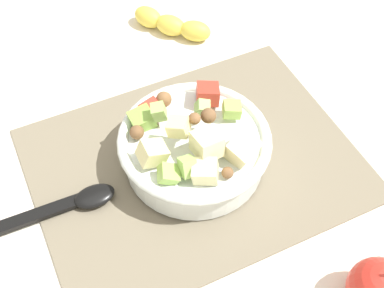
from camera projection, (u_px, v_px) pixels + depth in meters
The scene contains 5 objects.
ground_plane at pixel (194, 164), 0.75m from camera, with size 2.40×2.40×0.00m, color silver.
placemat at pixel (194, 162), 0.75m from camera, with size 0.45×0.35×0.01m, color #756B56.
salad_bowl at pixel (192, 147), 0.72m from camera, with size 0.21×0.21×0.11m.
serving_spoon at pixel (61, 205), 0.70m from camera, with size 0.22×0.04×0.01m.
banana_whole at pixel (171, 24), 0.92m from camera, with size 0.12×0.14×0.04m.
Camera 1 is at (0.19, 0.40, 0.61)m, focal length 48.74 mm.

